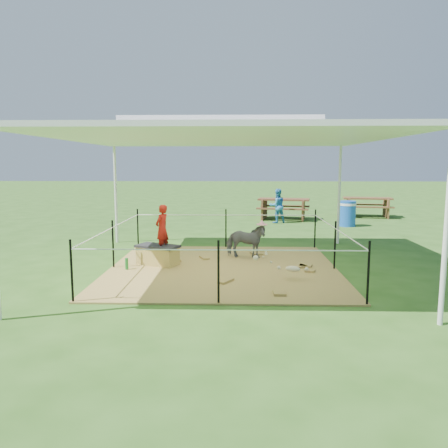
{
  "coord_description": "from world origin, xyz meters",
  "views": [
    {
      "loc": [
        0.27,
        -8.68,
        2.14
      ],
      "look_at": [
        0.0,
        0.6,
        0.85
      ],
      "focal_mm": 35.0,
      "sensor_mm": 36.0,
      "label": 1
    }
  ],
  "objects_px": {
    "green_bottle": "(127,264)",
    "picnic_table_far": "(367,207)",
    "straw_bale": "(158,256)",
    "woman": "(162,224)",
    "trash_barrel": "(347,214)",
    "distant_person": "(277,206)",
    "foal": "(293,267)",
    "pony": "(246,241)",
    "picnic_table_near": "(284,209)"
  },
  "relations": [
    {
      "from": "green_bottle",
      "to": "distant_person",
      "type": "bearing_deg",
      "value": 63.29
    },
    {
      "from": "woman",
      "to": "trash_barrel",
      "type": "bearing_deg",
      "value": 162.87
    },
    {
      "from": "picnic_table_near",
      "to": "green_bottle",
      "type": "bearing_deg",
      "value": -104.46
    },
    {
      "from": "pony",
      "to": "distant_person",
      "type": "height_order",
      "value": "distant_person"
    },
    {
      "from": "straw_bale",
      "to": "picnic_table_far",
      "type": "xyz_separation_m",
      "value": [
        6.93,
        8.78,
        0.18
      ]
    },
    {
      "from": "straw_bale",
      "to": "green_bottle",
      "type": "relative_size",
      "value": 3.6
    },
    {
      "from": "straw_bale",
      "to": "pony",
      "type": "relative_size",
      "value": 0.9
    },
    {
      "from": "woman",
      "to": "distant_person",
      "type": "relative_size",
      "value": 0.8
    },
    {
      "from": "green_bottle",
      "to": "pony",
      "type": "relative_size",
      "value": 0.25
    },
    {
      "from": "straw_bale",
      "to": "woman",
      "type": "distance_m",
      "value": 0.69
    },
    {
      "from": "woman",
      "to": "foal",
      "type": "height_order",
      "value": "woman"
    },
    {
      "from": "straw_bale",
      "to": "picnic_table_near",
      "type": "xyz_separation_m",
      "value": [
        3.47,
        7.88,
        0.19
      ]
    },
    {
      "from": "distant_person",
      "to": "green_bottle",
      "type": "bearing_deg",
      "value": 45.37
    },
    {
      "from": "straw_bale",
      "to": "green_bottle",
      "type": "xyz_separation_m",
      "value": [
        -0.55,
        -0.45,
        -0.07
      ]
    },
    {
      "from": "green_bottle",
      "to": "foal",
      "type": "height_order",
      "value": "foal"
    },
    {
      "from": "pony",
      "to": "trash_barrel",
      "type": "distance_m",
      "value": 6.47
    },
    {
      "from": "foal",
      "to": "pony",
      "type": "bearing_deg",
      "value": 133.73
    },
    {
      "from": "trash_barrel",
      "to": "picnic_table_far",
      "type": "height_order",
      "value": "trash_barrel"
    },
    {
      "from": "straw_bale",
      "to": "distant_person",
      "type": "relative_size",
      "value": 0.67
    },
    {
      "from": "straw_bale",
      "to": "green_bottle",
      "type": "distance_m",
      "value": 0.71
    },
    {
      "from": "trash_barrel",
      "to": "woman",
      "type": "bearing_deg",
      "value": -131.5
    },
    {
      "from": "straw_bale",
      "to": "trash_barrel",
      "type": "distance_m",
      "value": 8.16
    },
    {
      "from": "picnic_table_near",
      "to": "trash_barrel",
      "type": "bearing_deg",
      "value": -31.18
    },
    {
      "from": "picnic_table_far",
      "to": "foal",
      "type": "bearing_deg",
      "value": -103.17
    },
    {
      "from": "green_bottle",
      "to": "distant_person",
      "type": "distance_m",
      "value": 8.19
    },
    {
      "from": "trash_barrel",
      "to": "picnic_table_near",
      "type": "relative_size",
      "value": 0.45
    },
    {
      "from": "foal",
      "to": "picnic_table_far",
      "type": "distance_m",
      "value": 10.78
    },
    {
      "from": "trash_barrel",
      "to": "picnic_table_near",
      "type": "height_order",
      "value": "trash_barrel"
    },
    {
      "from": "woman",
      "to": "picnic_table_near",
      "type": "xyz_separation_m",
      "value": [
        3.37,
        7.88,
        -0.49
      ]
    },
    {
      "from": "woman",
      "to": "distant_person",
      "type": "bearing_deg",
      "value": -179.44
    },
    {
      "from": "straw_bale",
      "to": "woman",
      "type": "height_order",
      "value": "woman"
    },
    {
      "from": "green_bottle",
      "to": "trash_barrel",
      "type": "distance_m",
      "value": 8.86
    },
    {
      "from": "picnic_table_near",
      "to": "distant_person",
      "type": "height_order",
      "value": "distant_person"
    },
    {
      "from": "pony",
      "to": "trash_barrel",
      "type": "xyz_separation_m",
      "value": [
        3.6,
        5.37,
        0.02
      ]
    },
    {
      "from": "woman",
      "to": "green_bottle",
      "type": "distance_m",
      "value": 1.09
    },
    {
      "from": "green_bottle",
      "to": "foal",
      "type": "distance_m",
      "value": 3.31
    },
    {
      "from": "straw_bale",
      "to": "trash_barrel",
      "type": "xyz_separation_m",
      "value": [
        5.46,
        6.06,
        0.22
      ]
    },
    {
      "from": "picnic_table_far",
      "to": "picnic_table_near",
      "type": "bearing_deg",
      "value": -155.45
    },
    {
      "from": "distant_person",
      "to": "picnic_table_far",
      "type": "bearing_deg",
      "value": -171.08
    },
    {
      "from": "green_bottle",
      "to": "pony",
      "type": "xyz_separation_m",
      "value": [
        2.41,
        1.13,
        0.27
      ]
    },
    {
      "from": "straw_bale",
      "to": "picnic_table_far",
      "type": "relative_size",
      "value": 0.44
    },
    {
      "from": "woman",
      "to": "picnic_table_near",
      "type": "bearing_deg",
      "value": -178.77
    },
    {
      "from": "picnic_table_far",
      "to": "distant_person",
      "type": "relative_size",
      "value": 1.52
    },
    {
      "from": "pony",
      "to": "picnic_table_near",
      "type": "relative_size",
      "value": 0.48
    },
    {
      "from": "green_bottle",
      "to": "picnic_table_far",
      "type": "bearing_deg",
      "value": 50.98
    },
    {
      "from": "green_bottle",
      "to": "straw_bale",
      "type": "bearing_deg",
      "value": 39.29
    },
    {
      "from": "picnic_table_far",
      "to": "trash_barrel",
      "type": "bearing_deg",
      "value": -108.36
    },
    {
      "from": "foal",
      "to": "woman",
      "type": "bearing_deg",
      "value": 175.56
    },
    {
      "from": "green_bottle",
      "to": "pony",
      "type": "distance_m",
      "value": 2.67
    },
    {
      "from": "woman",
      "to": "green_bottle",
      "type": "xyz_separation_m",
      "value": [
        -0.65,
        -0.45,
        -0.75
      ]
    }
  ]
}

